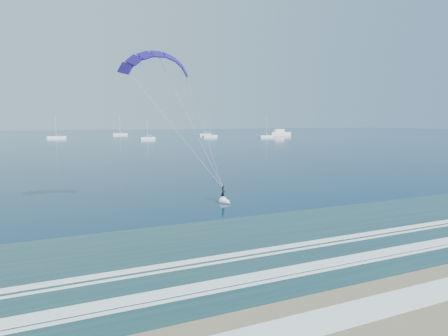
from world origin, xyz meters
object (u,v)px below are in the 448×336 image
at_px(sailboat_2, 56,137).
at_px(sailboat_5, 210,136).
at_px(kitesurfer_rig, 194,128).
at_px(sailboat_6, 266,136).
at_px(motor_yacht, 280,133).
at_px(sailboat_4, 120,134).
at_px(sailboat_3, 147,138).
at_px(sailboat_8, 205,135).

bearing_deg(sailboat_2, sailboat_5, -12.67).
height_order(kitesurfer_rig, sailboat_6, kitesurfer_rig).
bearing_deg(kitesurfer_rig, sailboat_2, 91.51).
bearing_deg(sailboat_2, motor_yacht, -4.41).
xyz_separation_m(sailboat_4, sailboat_6, (69.45, -75.82, -0.01)).
xyz_separation_m(sailboat_3, sailboat_6, (68.83, -3.69, 0.01)).
height_order(sailboat_3, sailboat_4, sailboat_4).
distance_m(sailboat_4, sailboat_5, 71.80).
height_order(sailboat_4, sailboat_5, sailboat_4).
xyz_separation_m(kitesurfer_rig, sailboat_4, (36.35, 237.29, -7.77)).
distance_m(sailboat_4, sailboat_6, 102.82).
bearing_deg(sailboat_3, motor_yacht, 12.85).
bearing_deg(sailboat_4, sailboat_2, -136.05).
height_order(sailboat_2, sailboat_5, sailboat_2).
xyz_separation_m(sailboat_2, sailboat_6, (111.00, -35.77, -0.01)).
bearing_deg(sailboat_6, motor_yacht, 44.60).
distance_m(sailboat_2, sailboat_5, 84.97).
relative_size(sailboat_4, sailboat_6, 1.11).
distance_m(kitesurfer_rig, sailboat_5, 194.92).
xyz_separation_m(kitesurfer_rig, sailboat_5, (77.71, 178.60, -7.78)).
distance_m(kitesurfer_rig, sailboat_6, 193.20).
bearing_deg(motor_yacht, kitesurfer_rig, -125.14).
distance_m(sailboat_2, sailboat_8, 91.42).
xyz_separation_m(motor_yacht, sailboat_5, (-53.69, -8.10, -0.94)).
relative_size(kitesurfer_rig, motor_yacht, 1.10).
bearing_deg(sailboat_6, kitesurfer_rig, -123.24).
height_order(sailboat_5, sailboat_6, sailboat_5).
xyz_separation_m(motor_yacht, sailboat_6, (-25.59, -25.23, -0.94)).
height_order(kitesurfer_rig, sailboat_2, kitesurfer_rig).
relative_size(sailboat_2, sailboat_6, 1.09).
bearing_deg(sailboat_5, sailboat_6, -31.37).
distance_m(kitesurfer_rig, sailboat_2, 197.46).
bearing_deg(sailboat_6, sailboat_4, 132.49).
distance_m(sailboat_2, sailboat_4, 57.71).
height_order(kitesurfer_rig, motor_yacht, kitesurfer_rig).
height_order(kitesurfer_rig, sailboat_4, kitesurfer_rig).
height_order(motor_yacht, sailboat_2, sailboat_2).
relative_size(sailboat_2, sailboat_4, 0.99).
xyz_separation_m(motor_yacht, sailboat_3, (-94.42, -21.54, -0.95)).
distance_m(sailboat_3, sailboat_4, 72.13).
xyz_separation_m(motor_yacht, sailboat_4, (-95.04, 50.59, -0.94)).
bearing_deg(kitesurfer_rig, sailboat_8, 67.39).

